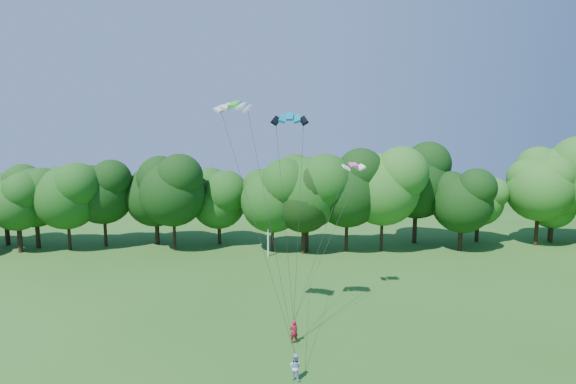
{
  "coord_description": "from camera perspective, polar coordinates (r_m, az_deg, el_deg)",
  "views": [
    {
      "loc": [
        -1.38,
        -19.12,
        14.55
      ],
      "look_at": [
        -0.16,
        13.0,
        10.15
      ],
      "focal_mm": 28.0,
      "sensor_mm": 36.0,
      "label": 1
    }
  ],
  "objects": [
    {
      "name": "tree_back_west",
      "position": [
        63.31,
        -29.51,
        0.2
      ],
      "size": [
        8.04,
        8.04,
        11.69
      ],
      "color": "#362015",
      "rests_on": "ground"
    },
    {
      "name": "kite_teal",
      "position": [
        31.63,
        0.23,
        9.57
      ],
      "size": [
        2.49,
        1.22,
        0.62
      ],
      "rotation": [
        0.0,
        0.0,
        -0.07
      ],
      "color": "#057598",
      "rests_on": "ground"
    },
    {
      "name": "utility_pole",
      "position": [
        52.02,
        -2.55,
        -3.64
      ],
      "size": [
        1.63,
        0.45,
        8.26
      ],
      "rotation": [
        0.0,
        0.0,
        -0.22
      ],
      "color": "silver",
      "rests_on": "ground"
    },
    {
      "name": "tree_back_east",
      "position": [
        68.36,
        30.59,
        -0.8
      ],
      "size": [
        6.2,
        6.2,
        9.02
      ],
      "color": "black",
      "rests_on": "ground"
    },
    {
      "name": "kite_green",
      "position": [
        30.8,
        -6.86,
        11.02
      ],
      "size": [
        2.71,
        1.91,
        0.51
      ],
      "rotation": [
        0.0,
        0.0,
        -0.36
      ],
      "color": "green",
      "rests_on": "ground"
    },
    {
      "name": "kite_flyer_right",
      "position": [
        28.28,
        0.96,
        -21.31
      ],
      "size": [
        0.98,
        0.93,
        1.59
      ],
      "primitive_type": "imported",
      "rotation": [
        0.0,
        0.0,
        2.56
      ],
      "color": "#B3C9F8",
      "rests_on": "ground"
    },
    {
      "name": "tree_back_center",
      "position": [
        52.78,
        2.0,
        -0.57
      ],
      "size": [
        7.57,
        7.57,
        11.02
      ],
      "color": "black",
      "rests_on": "ground"
    },
    {
      "name": "kite_flyer_left",
      "position": [
        32.36,
        0.73,
        -17.31
      ],
      "size": [
        0.68,
        0.54,
        1.64
      ],
      "primitive_type": "imported",
      "rotation": [
        0.0,
        0.0,
        3.42
      ],
      "color": "maroon",
      "rests_on": "ground"
    },
    {
      "name": "kite_pink",
      "position": [
        37.15,
        8.3,
        3.45
      ],
      "size": [
        1.95,
        1.15,
        0.34
      ],
      "rotation": [
        0.0,
        0.0,
        0.14
      ],
      "color": "#FF46B4",
      "rests_on": "ground"
    }
  ]
}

